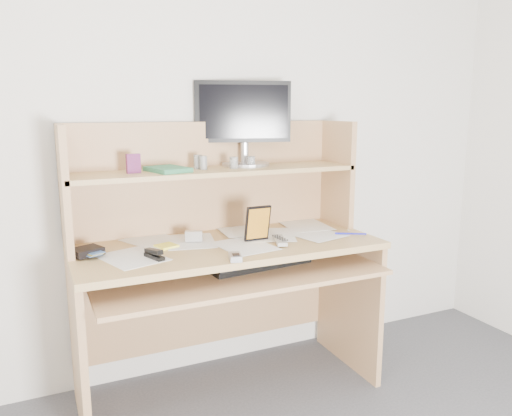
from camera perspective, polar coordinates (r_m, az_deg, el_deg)
name	(u,v)px	position (r m, az deg, el deg)	size (l,w,h in m)	color
back_wall	(204,132)	(2.54, -5.97, 8.67)	(3.60, 0.04, 2.50)	silver
desk	(222,250)	(2.41, -3.89, -4.85)	(1.40, 0.70, 1.30)	tan
paper_clutter	(228,243)	(2.32, -3.21, -3.97)	(1.32, 0.54, 0.01)	white
keyboard	(258,262)	(2.32, 0.21, -6.20)	(0.50, 0.23, 0.03)	black
tv_remote	(280,240)	(2.32, 2.75, -3.71)	(0.05, 0.16, 0.02)	#989893
flip_phone	(235,256)	(2.06, -2.41, -5.50)	(0.05, 0.09, 0.02)	#ADADAF
stapler	(154,253)	(2.12, -11.56, -5.10)	(0.03, 0.11, 0.04)	black
wallet	(87,251)	(2.23, -18.79, -4.71)	(0.12, 0.10, 0.03)	black
sticky_note_pad	(166,246)	(2.29, -10.20, -4.30)	(0.08, 0.08, 0.01)	#F8FF43
digital_camera	(194,236)	(2.35, -7.12, -3.19)	(0.08, 0.03, 0.05)	silver
game_case	(258,223)	(2.32, 0.19, -1.76)	(0.12, 0.01, 0.17)	black
blue_pen	(351,234)	(2.50, 10.76, -2.90)	(0.01, 0.01, 0.15)	#1718AC
card_box	(133,164)	(2.28, -13.84, 4.95)	(0.06, 0.02, 0.09)	#A92116
shelf_book	(168,169)	(2.32, -10.06, 4.38)	(0.15, 0.20, 0.02)	#33814F
chip_stack_a	(234,163)	(2.40, -2.57, 5.19)	(0.04, 0.04, 0.06)	black
chip_stack_b	(198,162)	(2.40, -6.64, 5.26)	(0.04, 0.04, 0.07)	white
chip_stack_c	(251,162)	(2.47, -0.59, 5.33)	(0.04, 0.04, 0.05)	black
chip_stack_d	(203,163)	(2.37, -6.05, 5.16)	(0.04, 0.04, 0.06)	white
monitor	(244,121)	(2.54, -1.44, 9.94)	(0.48, 0.24, 0.42)	#B4B4B9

